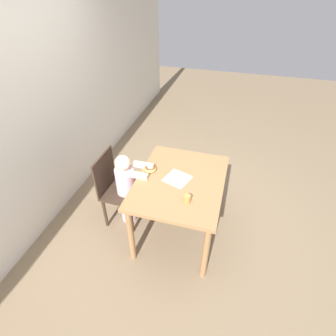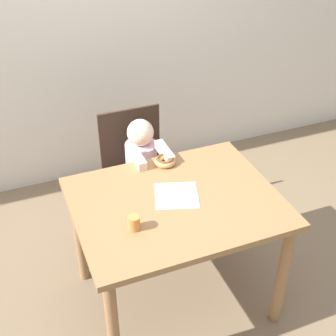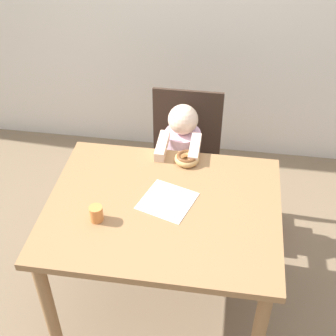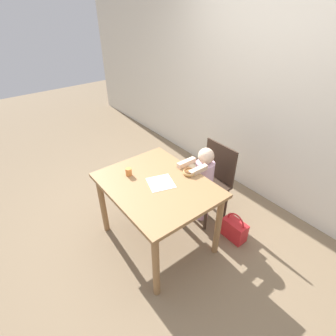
# 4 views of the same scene
# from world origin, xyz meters

# --- Properties ---
(ground_plane) EXTENTS (12.00, 12.00, 0.00)m
(ground_plane) POSITION_xyz_m (0.00, 0.00, 0.00)
(ground_plane) COLOR #7A664C
(dining_table) EXTENTS (1.06, 0.84, 0.75)m
(dining_table) POSITION_xyz_m (0.00, 0.00, 0.64)
(dining_table) COLOR olive
(dining_table) RESTS_ON ground_plane
(chair) EXTENTS (0.42, 0.39, 0.87)m
(chair) POSITION_xyz_m (0.01, 0.72, 0.45)
(chair) COLOR #38281E
(chair) RESTS_ON ground_plane
(child_figure) EXTENTS (0.22, 0.40, 0.90)m
(child_figure) POSITION_xyz_m (0.01, 0.60, 0.47)
(child_figure) COLOR silver
(child_figure) RESTS_ON ground_plane
(donut) EXTENTS (0.12, 0.12, 0.04)m
(donut) POSITION_xyz_m (0.07, 0.33, 0.77)
(donut) COLOR tan
(donut) RESTS_ON dining_table
(napkin) EXTENTS (0.28, 0.28, 0.00)m
(napkin) POSITION_xyz_m (0.02, 0.03, 0.75)
(napkin) COLOR white
(napkin) RESTS_ON dining_table
(handbag) EXTENTS (0.26, 0.14, 0.33)m
(handbag) POSITION_xyz_m (0.47, 0.65, 0.12)
(handbag) COLOR red
(handbag) RESTS_ON ground_plane
(cup) EXTENTS (0.06, 0.06, 0.07)m
(cup) POSITION_xyz_m (-0.27, -0.13, 0.78)
(cup) COLOR orange
(cup) RESTS_ON dining_table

